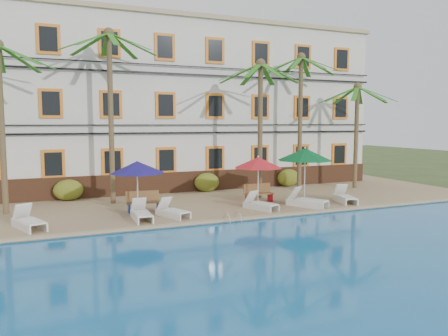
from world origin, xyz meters
name	(u,v)px	position (x,y,z in m)	size (l,w,h in m)	color
ground	(242,220)	(0.00, 0.00, 0.00)	(100.00, 100.00, 0.00)	#384C23
pool_deck	(203,199)	(0.00, 5.00, 0.12)	(30.00, 12.00, 0.25)	tan
swimming_pool	(343,265)	(0.00, -7.00, 0.10)	(26.00, 12.00, 0.20)	#1768AC
pool_coping	(251,218)	(0.00, -0.90, 0.28)	(30.00, 0.35, 0.06)	tan
hotel_building	(176,105)	(0.00, 9.98, 5.37)	(25.40, 6.44, 10.22)	silver
palm_a	(0,102)	(-9.60, 4.13, 5.18)	(4.64, 4.64, 7.59)	brown
palm_b	(110,92)	(-4.82, 4.93, 5.76)	(4.64, 4.64, 8.60)	brown
palm_c	(260,108)	(2.75, 3.60, 5.05)	(4.64, 4.64, 7.37)	brown
palm_d	(300,102)	(6.25, 5.19, 5.49)	(4.64, 4.64, 8.13)	brown
palm_e	(357,119)	(9.84, 4.47, 4.52)	(4.64, 4.64, 6.46)	brown
shrub_left	(68,190)	(-6.84, 6.60, 0.80)	(1.50, 0.90, 1.10)	#1E5518
shrub_mid	(207,182)	(0.83, 6.60, 0.80)	(1.50, 0.90, 1.10)	#1E5518
shrub_right	(288,178)	(6.35, 6.60, 0.80)	(1.50, 0.90, 1.10)	#1E5518
umbrella_blue	(137,168)	(-4.23, 1.73, 2.32)	(2.43, 2.43, 2.43)	black
umbrella_red	(258,163)	(1.72, 1.80, 2.31)	(2.42, 2.42, 2.42)	black
umbrella_green	(305,155)	(4.23, 1.52, 2.66)	(2.83, 2.83, 2.82)	black
lounger_a	(29,221)	(-8.60, 0.76, 0.54)	(1.33, 2.03, 0.91)	white
lounger_b	(141,213)	(-4.31, 0.61, 0.53)	(0.70, 1.85, 0.86)	white
lounger_c	(172,211)	(-2.97, 0.65, 0.51)	(1.21, 1.82, 0.81)	white
lounger_d	(260,204)	(1.26, 0.69, 0.52)	(1.19, 1.86, 0.83)	white
lounger_e	(306,200)	(3.64, 0.43, 0.55)	(1.59, 2.05, 0.93)	white
lounger_f	(345,197)	(6.05, 0.61, 0.53)	(1.16, 1.96, 0.87)	white
bench_left	(143,201)	(-3.86, 2.31, 0.72)	(1.54, 0.61, 0.93)	olive
bench_right	(258,193)	(2.06, 2.41, 0.72)	(1.51, 0.49, 0.93)	olive
pool_ladder	(233,221)	(-0.89, -1.00, 0.25)	(0.54, 0.74, 0.74)	silver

